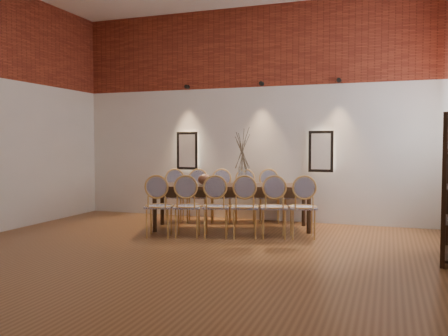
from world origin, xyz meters
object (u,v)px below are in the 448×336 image
(chair_near_d, at_px, (245,207))
(vase, at_px, (242,176))
(chair_far_a, at_px, (173,196))
(chair_near_f, at_px, (303,207))
(chair_far_c, at_px, (221,196))
(chair_near_e, at_px, (274,207))
(chair_far_b, at_px, (197,196))
(bowl, at_px, (205,179))
(chair_near_c, at_px, (216,207))
(book, at_px, (216,183))
(chair_near_b, at_px, (187,206))
(chair_far_e, at_px, (269,197))
(chair_far_d, at_px, (245,197))
(chair_far_f, at_px, (294,197))
(chair_near_a, at_px, (159,206))
(dining_table, at_px, (232,207))

(chair_near_d, bearing_deg, vase, 93.56)
(chair_far_a, bearing_deg, chair_near_f, 147.41)
(chair_far_c, bearing_deg, chair_near_e, 122.04)
(chair_far_b, bearing_deg, bowl, 105.81)
(chair_near_c, bearing_deg, book, 94.03)
(chair_far_c, bearing_deg, bowl, 73.24)
(chair_near_b, bearing_deg, chair_near_d, 0.00)
(chair_near_b, relative_size, chair_far_e, 1.00)
(chair_near_d, height_order, chair_far_d, same)
(chair_near_c, height_order, chair_far_d, same)
(chair_far_b, bearing_deg, chair_near_b, 90.00)
(chair_near_b, distance_m, chair_far_d, 1.67)
(bowl, bearing_deg, chair_far_e, 50.73)
(chair_near_c, relative_size, chair_far_c, 1.00)
(chair_far_b, distance_m, chair_far_c, 0.44)
(chair_far_a, height_order, chair_far_f, same)
(chair_near_c, relative_size, chair_far_e, 1.00)
(chair_near_a, bearing_deg, chair_near_b, -0.00)
(chair_far_b, xyz_separation_m, chair_far_f, (1.69, 0.50, 0.00))
(chair_far_d, bearing_deg, dining_table, 72.63)
(chair_near_c, bearing_deg, chair_near_a, 180.00)
(chair_far_b, bearing_deg, chair_far_e, 180.00)
(chair_far_a, xyz_separation_m, bowl, (0.84, -0.54, 0.37))
(chair_near_e, height_order, chair_far_d, same)
(chair_near_d, xyz_separation_m, bowl, (-0.83, 0.44, 0.37))
(chair_near_f, relative_size, chair_far_f, 1.00)
(dining_table, xyz_separation_m, chair_far_f, (0.86, 0.99, 0.09))
(chair_near_e, relative_size, bowl, 3.92)
(chair_near_b, xyz_separation_m, chair_far_d, (0.45, 1.60, 0.00))
(chair_near_c, bearing_deg, bowl, 109.14)
(chair_near_b, height_order, chair_near_d, same)
(chair_near_b, xyz_separation_m, book, (0.14, 0.88, 0.30))
(dining_table, bearing_deg, chair_near_d, -72.63)
(chair_far_b, bearing_deg, vase, 139.94)
(chair_near_d, relative_size, bowl, 3.92)
(chair_near_e, height_order, chair_far_a, same)
(chair_far_f, distance_m, book, 1.54)
(dining_table, xyz_separation_m, chair_near_e, (0.84, -0.49, 0.09))
(vase, height_order, bowl, vase)
(chair_near_f, distance_m, vase, 1.24)
(chair_near_f, height_order, chair_far_f, same)
(chair_near_b, distance_m, chair_far_b, 1.41)
(chair_near_a, distance_m, chair_near_d, 1.33)
(chair_near_e, bearing_deg, chair_far_f, 72.63)
(dining_table, distance_m, chair_near_a, 1.31)
(vase, bearing_deg, chair_near_d, -69.95)
(chair_near_d, relative_size, chair_near_f, 1.00)
(chair_near_a, xyz_separation_m, chair_far_f, (1.72, 1.98, 0.00))
(dining_table, height_order, chair_far_c, chair_far_c)
(chair_near_e, distance_m, chair_far_b, 1.94)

